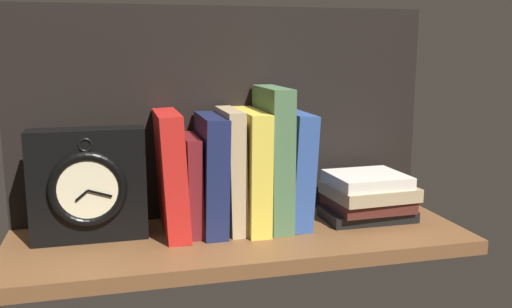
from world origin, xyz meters
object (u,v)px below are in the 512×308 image
(book_tan_shortstories, at_px, (231,169))
(book_maroon_dawkins, at_px, (191,184))
(book_blue_modern, at_px, (294,168))
(book_yellow_seinlanguage, at_px, (251,169))
(framed_clock, at_px, (88,185))
(book_red_requiem, at_px, (171,173))
(book_green_romantic, at_px, (273,157))
(book_navy_bierce, at_px, (211,173))
(book_stack_side, at_px, (368,196))

(book_tan_shortstories, bearing_deg, book_maroon_dawkins, 180.00)
(book_maroon_dawkins, distance_m, book_blue_modern, 0.20)
(book_maroon_dawkins, relative_size, book_tan_shortstories, 0.79)
(book_yellow_seinlanguage, bearing_deg, framed_clock, -179.25)
(book_maroon_dawkins, distance_m, book_yellow_seinlanguage, 0.11)
(book_red_requiem, relative_size, framed_clock, 1.12)
(book_yellow_seinlanguage, bearing_deg, book_maroon_dawkins, 180.00)
(book_maroon_dawkins, xyz_separation_m, book_yellow_seinlanguage, (0.11, 0.00, 0.02))
(book_maroon_dawkins, height_order, book_tan_shortstories, book_tan_shortstories)
(book_maroon_dawkins, height_order, book_green_romantic, book_green_romantic)
(book_yellow_seinlanguage, relative_size, framed_clock, 1.12)
(book_navy_bierce, distance_m, book_green_romantic, 0.12)
(book_red_requiem, bearing_deg, book_maroon_dawkins, 0.00)
(book_stack_side, bearing_deg, book_yellow_seinlanguage, 175.94)
(book_navy_bierce, height_order, book_blue_modern, book_blue_modern)
(book_green_romantic, bearing_deg, book_yellow_seinlanguage, 180.00)
(book_red_requiem, relative_size, book_yellow_seinlanguage, 1.01)
(framed_clock, bearing_deg, book_green_romantic, 0.65)
(book_blue_modern, xyz_separation_m, book_stack_side, (0.15, -0.02, -0.06))
(book_blue_modern, relative_size, framed_clock, 1.09)
(book_green_romantic, height_order, book_blue_modern, book_green_romantic)
(book_maroon_dawkins, distance_m, book_green_romantic, 0.16)
(book_red_requiem, bearing_deg, book_green_romantic, 0.00)
(book_yellow_seinlanguage, relative_size, book_green_romantic, 0.84)
(book_yellow_seinlanguage, bearing_deg, book_stack_side, -4.06)
(book_tan_shortstories, relative_size, book_yellow_seinlanguage, 1.02)
(book_blue_modern, relative_size, book_stack_side, 1.24)
(book_red_requiem, xyz_separation_m, book_green_romantic, (0.19, 0.00, 0.02))
(book_yellow_seinlanguage, height_order, book_green_romantic, book_green_romantic)
(book_navy_bierce, bearing_deg, book_maroon_dawkins, 180.00)
(book_maroon_dawkins, height_order, framed_clock, framed_clock)
(book_maroon_dawkins, xyz_separation_m, book_navy_bierce, (0.04, 0.00, 0.02))
(book_red_requiem, relative_size, book_maroon_dawkins, 1.25)
(book_yellow_seinlanguage, height_order, book_blue_modern, book_yellow_seinlanguage)
(book_yellow_seinlanguage, height_order, book_stack_side, book_yellow_seinlanguage)
(framed_clock, bearing_deg, book_stack_side, -1.39)
(book_tan_shortstories, distance_m, framed_clock, 0.25)
(book_red_requiem, height_order, book_navy_bierce, book_red_requiem)
(book_maroon_dawkins, height_order, book_yellow_seinlanguage, book_yellow_seinlanguage)
(book_green_romantic, bearing_deg, book_tan_shortstories, 180.00)
(book_tan_shortstories, height_order, book_stack_side, book_tan_shortstories)
(book_navy_bierce, distance_m, book_yellow_seinlanguage, 0.07)
(book_navy_bierce, bearing_deg, book_blue_modern, 0.00)
(framed_clock, bearing_deg, book_navy_bierce, 1.01)
(book_red_requiem, height_order, book_blue_modern, book_red_requiem)
(book_green_romantic, bearing_deg, book_stack_side, -4.97)
(book_maroon_dawkins, bearing_deg, book_tan_shortstories, 0.00)
(book_maroon_dawkins, relative_size, book_green_romantic, 0.68)
(book_navy_bierce, relative_size, book_green_romantic, 0.81)
(book_maroon_dawkins, distance_m, framed_clock, 0.18)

